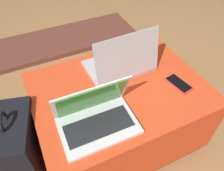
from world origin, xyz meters
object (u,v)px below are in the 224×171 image
Objects in this scene: cell_phone at (179,84)px; backpack at (19,153)px; laptop_far at (121,63)px; laptop_near at (96,117)px.

backpack reaches higher than cell_phone.
laptop_far is at bearing 123.95° from cell_phone.
laptop_near is 0.48m from backpack.
laptop_near is at bearing 175.03° from cell_phone.
cell_phone is at bearing 97.80° from backpack.
laptop_near is 0.64× the size of backpack.
laptop_far is 2.41× the size of cell_phone.
laptop_far is at bearing 116.15° from backpack.
laptop_near reaches higher than backpack.
laptop_near is 0.49m from cell_phone.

